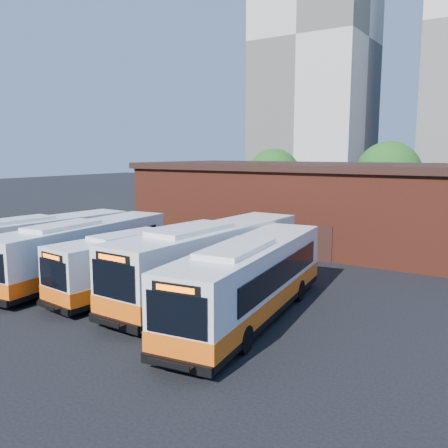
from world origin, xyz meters
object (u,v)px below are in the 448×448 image
Objects in this scene: bus_west at (84,253)px; transit_worker at (163,318)px; bus_midwest at (150,262)px; bus_mideast at (211,262)px; bus_east at (250,283)px; bus_farwest at (40,246)px.

transit_worker is (9.64, -4.39, -0.68)m from bus_west.
bus_midwest is 0.87× the size of bus_mideast.
bus_east is (3.41, -1.91, -0.09)m from bus_mideast.
bus_farwest reaches higher than bus_midwest.
bus_midwest is (8.46, 0.64, -0.07)m from bus_farwest.
bus_midwest is 0.91× the size of bus_east.
bus_midwest is at bearing 3.09° from bus_west.
bus_midwest is 6.89m from bus_east.
bus_midwest is (4.43, 0.64, -0.10)m from bus_west.
bus_mideast is 6.22m from transit_worker.
bus_west is 0.97× the size of bus_east.
bus_east reaches higher than transit_worker.
transit_worker is (-1.60, -3.98, -0.72)m from bus_east.
bus_east reaches higher than bus_midwest.
bus_farwest is at bearing -171.43° from bus_mideast.
bus_midwest is at bearing -164.46° from bus_mideast.
bus_farwest is 0.91× the size of bus_mideast.
bus_west is 1.06× the size of bus_midwest.
bus_west is (4.03, -0.00, 0.02)m from bus_farwest.
bus_midwest is at bearing 163.74° from bus_east.
bus_west is at bearing -167.79° from bus_mideast.
bus_farwest is 11.96m from bus_mideast.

